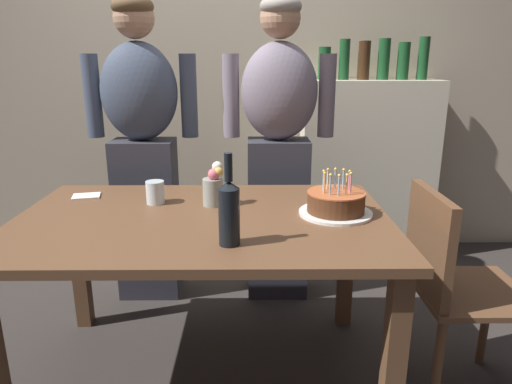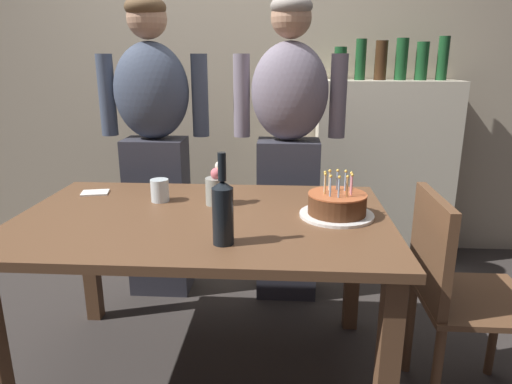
% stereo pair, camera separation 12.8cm
% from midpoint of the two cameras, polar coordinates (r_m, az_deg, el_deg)
% --- Properties ---
extents(ground_plane, '(10.00, 10.00, 0.00)m').
position_cam_midpoint_polar(ground_plane, '(2.21, -4.22, -21.35)').
color(ground_plane, '#332D2B').
extents(back_wall, '(5.20, 0.10, 2.60)m').
position_cam_midpoint_polar(back_wall, '(3.30, -0.96, 15.38)').
color(back_wall, tan).
rests_on(back_wall, ground_plane).
extents(dining_table, '(1.50, 0.96, 0.74)m').
position_cam_midpoint_polar(dining_table, '(1.89, -4.63, -5.73)').
color(dining_table, brown).
rests_on(dining_table, ground_plane).
extents(birthday_cake, '(0.30, 0.30, 0.18)m').
position_cam_midpoint_polar(birthday_cake, '(1.87, 11.96, -1.66)').
color(birthday_cake, white).
rests_on(birthday_cake, dining_table).
extents(water_glass_near, '(0.08, 0.08, 0.10)m').
position_cam_midpoint_polar(water_glass_near, '(2.06, -10.13, 0.19)').
color(water_glass_near, silver).
rests_on(water_glass_near, dining_table).
extents(wine_bottle, '(0.07, 0.07, 0.32)m').
position_cam_midpoint_polar(wine_bottle, '(1.54, -1.77, -2.29)').
color(wine_bottle, black).
rests_on(wine_bottle, dining_table).
extents(napkin_stack, '(0.14, 0.12, 0.01)m').
position_cam_midpoint_polar(napkin_stack, '(2.26, -17.85, -0.10)').
color(napkin_stack, white).
rests_on(napkin_stack, dining_table).
extents(flower_vase, '(0.09, 0.09, 0.19)m').
position_cam_midpoint_polar(flower_vase, '(1.97, -3.10, 0.72)').
color(flower_vase, '#999E93').
rests_on(flower_vase, dining_table).
extents(person_man_bearded, '(0.61, 0.27, 1.66)m').
position_cam_midpoint_polar(person_man_bearded, '(2.63, -11.09, 5.51)').
color(person_man_bearded, '#33333D').
rests_on(person_man_bearded, ground_plane).
extents(person_woman_cardigan, '(0.61, 0.27, 1.66)m').
position_cam_midpoint_polar(person_woman_cardigan, '(2.55, 5.52, 5.39)').
color(person_woman_cardigan, '#33333D').
rests_on(person_woman_cardigan, ground_plane).
extents(dining_chair, '(0.42, 0.42, 0.87)m').
position_cam_midpoint_polar(dining_chair, '(1.96, 25.04, -10.54)').
color(dining_chair, brown).
rests_on(dining_chair, ground_plane).
extents(shelf_cabinet, '(0.90, 0.30, 1.48)m').
position_cam_midpoint_polar(shelf_cabinet, '(3.23, 16.54, 2.63)').
color(shelf_cabinet, beige).
rests_on(shelf_cabinet, ground_plane).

